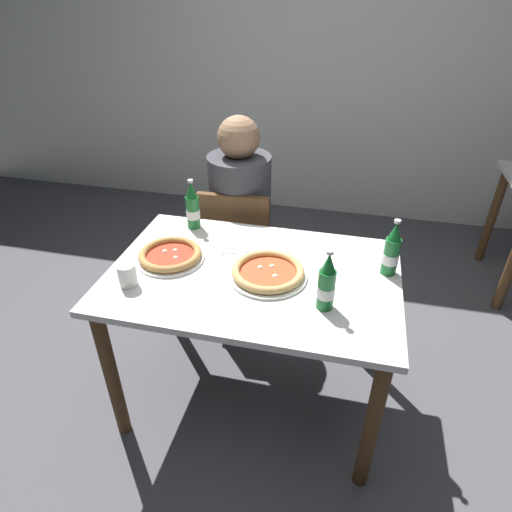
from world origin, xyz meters
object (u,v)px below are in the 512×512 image
Objects in this scene: beer_bottle_right at (392,251)px; napkin_with_cutlery at (240,242)px; diner_seated at (241,226)px; beer_bottle_left at (193,208)px; pizza_marinara_far at (170,255)px; paper_cup at (127,275)px; chair_behind_table at (239,246)px; dining_table_main at (253,294)px; pizza_margherita_near at (268,272)px; beer_bottle_center at (327,284)px.

napkin_with_cutlery is at bearing 172.19° from beer_bottle_right.
diner_seated is 4.89× the size of beer_bottle_left.
pizza_marinara_far is 1.18× the size of beer_bottle_left.
beer_bottle_right reaches higher than pizza_marinara_far.
beer_bottle_right reaches higher than napkin_with_cutlery.
pizza_marinara_far is 3.07× the size of paper_cup.
beer_bottle_right is 1.06m from paper_cup.
chair_behind_table is 3.44× the size of beer_bottle_left.
dining_table_main is 12.63× the size of paper_cup.
dining_table_main is at bearing 23.05° from paper_cup.
dining_table_main is 0.27m from napkin_with_cutlery.
diner_seated is 0.69m from pizza_marinara_far.
beer_bottle_right is at bearing 7.08° from pizza_marinara_far.
diner_seated reaches higher than pizza_margherita_near.
dining_table_main is at bearing -40.05° from beer_bottle_left.
beer_bottle_left is at bearing 139.95° from dining_table_main.
diner_seated reaches higher than beer_bottle_right.
chair_behind_table is 1.01m from beer_bottle_center.
napkin_with_cutlery is at bearing 104.39° from chair_behind_table.
beer_bottle_left is 0.52m from paper_cup.
pizza_margherita_near is at bearing 19.05° from paper_cup.
pizza_margherita_near reaches higher than napkin_with_cutlery.
pizza_marinara_far is 1.18× the size of beer_bottle_center.
beer_bottle_right is (0.92, 0.11, 0.08)m from pizza_marinara_far.
beer_bottle_right is at bearing 146.26° from chair_behind_table.
chair_behind_table is at bearing 148.16° from beer_bottle_right.
beer_bottle_right is (0.78, -0.53, 0.27)m from diner_seated.
beer_bottle_right reaches higher than pizza_margherita_near.
diner_seated reaches higher than napkin_with_cutlery.
diner_seated is (-0.23, 0.66, -0.05)m from dining_table_main.
beer_bottle_center is at bearing -56.29° from diner_seated.
pizza_margherita_near is 1.38× the size of napkin_with_cutlery.
beer_bottle_center is (0.54, -0.82, 0.27)m from diner_seated.
chair_behind_table is at bearing 64.15° from beer_bottle_left.
beer_bottle_left is at bearing 145.49° from beer_bottle_center.
dining_table_main is at bearing -61.68° from napkin_with_cutlery.
paper_cup is at bearing -156.95° from dining_table_main.
napkin_with_cutlery is at bearing -75.20° from diner_seated.
pizza_marinara_far is 1.18× the size of beer_bottle_right.
pizza_margherita_near is at bearing -3.67° from pizza_marinara_far.
napkin_with_cutlery reaches higher than dining_table_main.
beer_bottle_left reaches higher than napkin_with_cutlery.
beer_bottle_center is at bearing -30.03° from pizza_margherita_near.
dining_table_main is 0.40m from pizza_marinara_far.
beer_bottle_right reaches higher than chair_behind_table.
napkin_with_cutlery is (-0.12, 0.22, 0.12)m from dining_table_main.
chair_behind_table is 0.75m from pizza_margherita_near.
beer_bottle_right is 1.05× the size of napkin_with_cutlery.
diner_seated reaches higher than dining_table_main.
dining_table_main is 0.53m from paper_cup.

